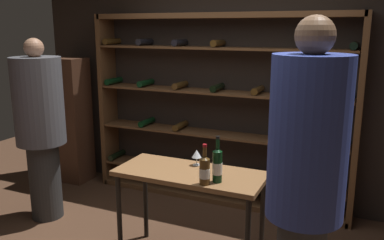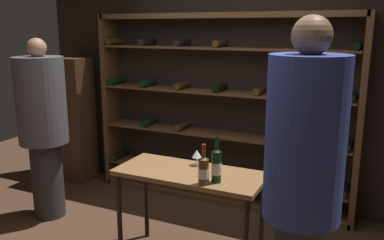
# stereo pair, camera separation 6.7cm
# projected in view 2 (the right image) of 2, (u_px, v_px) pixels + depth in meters

# --- Properties ---
(back_wall) EXTENTS (5.37, 0.10, 2.67)m
(back_wall) POSITION_uv_depth(u_px,v_px,m) (243.00, 88.00, 4.68)
(back_wall) COLOR black
(back_wall) RESTS_ON ground
(wine_rack) EXTENTS (3.08, 0.32, 2.18)m
(wine_rack) POSITION_uv_depth(u_px,v_px,m) (219.00, 111.00, 4.64)
(wine_rack) COLOR brown
(wine_rack) RESTS_ON ground
(tasting_table) EXTENTS (1.25, 0.54, 0.84)m
(tasting_table) POSITION_uv_depth(u_px,v_px,m) (190.00, 182.00, 3.41)
(tasting_table) COLOR brown
(tasting_table) RESTS_ON ground
(person_bystander_red_print) EXTENTS (0.51, 0.51, 1.92)m
(person_bystander_red_print) POSITION_uv_depth(u_px,v_px,m) (43.00, 122.00, 4.23)
(person_bystander_red_print) COLOR #2C2C2C
(person_bystander_red_print) RESTS_ON ground
(person_bystander_dark_jacket) EXTENTS (0.46, 0.46, 2.09)m
(person_bystander_dark_jacket) POSITION_uv_depth(u_px,v_px,m) (303.00, 177.00, 2.39)
(person_bystander_dark_jacket) COLOR #2F2F2F
(person_bystander_dark_jacket) RESTS_ON ground
(display_cabinet) EXTENTS (0.44, 0.36, 1.64)m
(display_cabinet) POSITION_uv_depth(u_px,v_px,m) (75.00, 120.00, 5.37)
(display_cabinet) COLOR #4C2D1E
(display_cabinet) RESTS_ON ground
(wine_bottle_black_capsule) EXTENTS (0.08, 0.08, 0.32)m
(wine_bottle_black_capsule) POSITION_uv_depth(u_px,v_px,m) (204.00, 170.00, 3.09)
(wine_bottle_black_capsule) COLOR #4C3314
(wine_bottle_black_capsule) RESTS_ON tasting_table
(wine_bottle_green_slim) EXTENTS (0.08, 0.08, 0.37)m
(wine_bottle_green_slim) POSITION_uv_depth(u_px,v_px,m) (216.00, 165.00, 3.13)
(wine_bottle_green_slim) COLOR black
(wine_bottle_green_slim) RESTS_ON tasting_table
(wine_glass_stemmed_center) EXTENTS (0.08, 0.08, 0.14)m
(wine_glass_stemmed_center) POSITION_uv_depth(u_px,v_px,m) (197.00, 154.00, 3.52)
(wine_glass_stemmed_center) COLOR silver
(wine_glass_stemmed_center) RESTS_ON tasting_table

